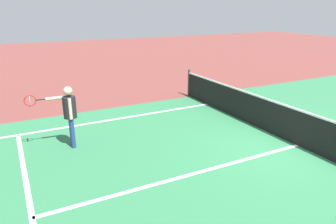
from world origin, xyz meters
The scene contains 7 objects.
ground_plane centered at (0.00, 0.00, 0.00)m, with size 60.00×60.00×0.00m, color brown.
court_surface_inbounds centered at (0.00, 0.00, 0.00)m, with size 10.62×24.40×0.00m, color #2D7247.
line_sideline_left centered at (-4.11, -5.95, 0.00)m, with size 0.10×11.89×0.01m, color white.
line_service_near centered at (0.00, -6.40, 0.00)m, with size 8.22×0.10×0.01m, color white.
line_center_service centered at (0.00, -3.20, 0.00)m, with size 0.10×6.40×0.01m, color white.
net centered at (0.00, 0.00, 0.49)m, with size 11.00×0.09×1.07m.
player_near centered at (-2.67, -5.19, 0.97)m, with size 0.58×1.16×1.58m.
Camera 1 is at (5.03, -6.41, 3.40)m, focal length 33.44 mm.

